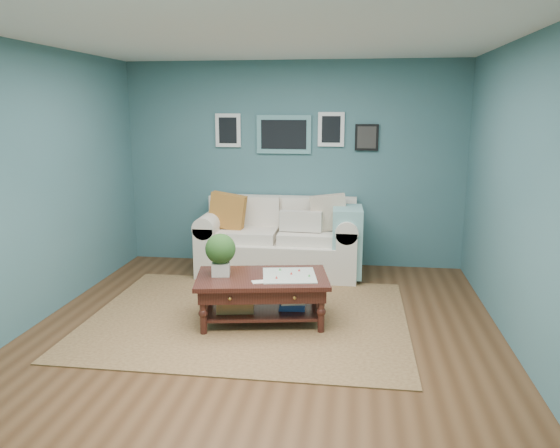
# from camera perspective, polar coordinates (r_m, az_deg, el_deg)

# --- Properties ---
(room_shell) EXTENTS (5.00, 5.02, 2.70)m
(room_shell) POSITION_cam_1_polar(r_m,az_deg,el_deg) (4.91, -1.96, 3.44)
(room_shell) COLOR brown
(room_shell) RESTS_ON ground
(area_rug) EXTENTS (3.18, 2.54, 0.01)m
(area_rug) POSITION_cam_1_polar(r_m,az_deg,el_deg) (5.63, -3.35, -9.74)
(area_rug) COLOR brown
(area_rug) RESTS_ON ground
(loveseat) EXTENTS (2.06, 0.93, 1.06)m
(loveseat) POSITION_cam_1_polar(r_m,az_deg,el_deg) (7.01, 0.64, -1.69)
(loveseat) COLOR silver
(loveseat) RESTS_ON ground
(coffee_table) EXTENTS (1.39, 0.96, 0.89)m
(coffee_table) POSITION_cam_1_polar(r_m,az_deg,el_deg) (5.40, -2.60, -6.28)
(coffee_table) COLOR #33150F
(coffee_table) RESTS_ON ground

